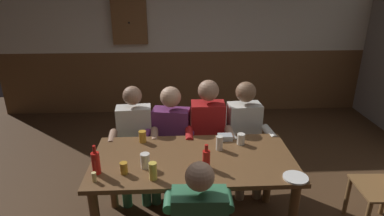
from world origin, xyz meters
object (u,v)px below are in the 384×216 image
pint_glass_3 (219,143)px  plate_0 (296,178)px  dining_table (193,168)px  bottle_0 (96,162)px  bottle_1 (206,159)px  person_3 (245,132)px  pint_glass_4 (142,137)px  person_2 (208,132)px  condiment_caddy (225,137)px  wall_dart_cabinet (130,22)px  pint_glass_2 (241,139)px  pint_glass_1 (153,171)px  person_0 (135,138)px  pint_glass_5 (145,161)px  table_candle (94,177)px  person_1 (170,136)px  pint_glass_0 (124,168)px

pint_glass_3 → plate_0: bearing=-42.4°
plate_0 → pint_glass_3: size_ratio=1.48×
dining_table → bottle_0: bearing=-165.9°
plate_0 → bottle_1: bearing=164.3°
person_3 → pint_glass_4: bearing=13.0°
person_2 → pint_glass_4: person_2 is taller
condiment_caddy → wall_dart_cabinet: bearing=114.8°
pint_glass_2 → pint_glass_1: bearing=-145.7°
person_0 → pint_glass_3: (0.85, -0.52, 0.18)m
plate_0 → person_0: bearing=143.9°
pint_glass_2 → pint_glass_5: (-0.88, -0.37, 0.01)m
table_candle → pint_glass_5: 0.43m
table_candle → pint_glass_2: pint_glass_2 is taller
bottle_0 → pint_glass_4: bearing=58.6°
person_0 → bottle_1: (0.70, -0.82, 0.20)m
person_2 → dining_table: bearing=74.8°
bottle_0 → dining_table: bearing=14.1°
pint_glass_1 → pint_glass_3: 0.74m
dining_table → wall_dart_cabinet: 3.21m
pint_glass_3 → person_1: bearing=131.7°
bottle_0 → pint_glass_3: 1.10m
pint_glass_3 → pint_glass_0: bearing=-156.6°
wall_dart_cabinet → table_candle: bearing=-88.6°
condiment_caddy → person_3: bearing=50.4°
plate_0 → wall_dart_cabinet: size_ratio=0.29×
pint_glass_4 → dining_table: bearing=-34.9°
bottle_0 → pint_glass_2: (1.27, 0.44, -0.05)m
person_0 → person_1: 0.38m
table_candle → condiment_caddy: size_ratio=0.57×
person_3 → pint_glass_2: bearing=67.7°
pint_glass_1 → pint_glass_4: bearing=102.3°
bottle_0 → pint_glass_1: 0.48m
pint_glass_0 → pint_glass_2: pint_glass_2 is taller
person_0 → bottle_1: bearing=126.5°
pint_glass_1 → wall_dart_cabinet: 3.38m
person_0 → pint_glass_0: bearing=87.5°
plate_0 → pint_glass_5: size_ratio=1.55×
dining_table → wall_dart_cabinet: bearing=106.5°
dining_table → pint_glass_5: pint_glass_5 is taller
person_3 → bottle_0: (-1.41, -0.88, 0.19)m
person_0 → person_1: bearing=177.1°
bottle_0 → pint_glass_5: 0.40m
person_3 → pint_glass_5: size_ratio=9.63×
person_0 → person_2: (0.80, 0.02, 0.04)m
person_1 → pint_glass_5: bearing=86.5°
dining_table → pint_glass_2: 0.55m
plate_0 → bottle_1: (-0.70, 0.20, 0.08)m
person_3 → pint_glass_2: 0.48m
person_0 → wall_dart_cabinet: 2.49m
person_1 → table_candle: (-0.58, -0.98, 0.15)m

